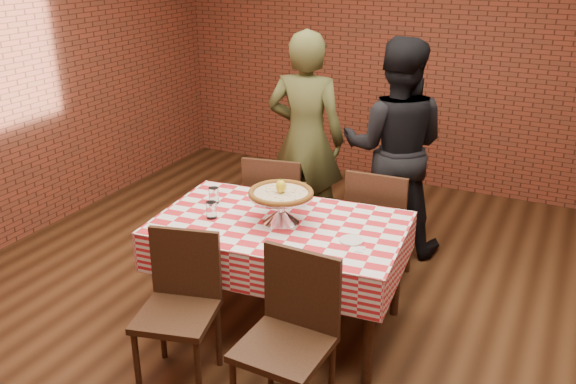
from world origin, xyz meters
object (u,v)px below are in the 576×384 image
object	(u,v)px
table	(280,275)
condiment_caddy	(299,195)
chair_near_right	(284,346)
diner_olive	(306,139)
pizza_stand	(281,208)
pizza	(281,194)
water_glass_right	(214,195)
chair_near_left	(176,315)
chair_far_left	(279,207)
chair_far_right	(380,224)
diner_black	(394,148)
water_glass_left	(211,210)

from	to	relation	value
table	condiment_caddy	xyz separation A→B (m)	(-0.01, 0.30, 0.46)
chair_near_right	diner_olive	world-z (taller)	diner_olive
pizza_stand	diner_olive	distance (m)	1.32
table	condiment_caddy	size ratio (longest dim) A/B	10.55
pizza	table	bearing A→B (deg)	-101.63
water_glass_right	chair_near_left	bearing A→B (deg)	-71.79
water_glass_right	condiment_caddy	bearing A→B (deg)	23.28
pizza_stand	water_glass_right	distance (m)	0.55
pizza_stand	chair_near_right	size ratio (longest dim) A/B	0.45
diner_olive	chair_near_left	bearing A→B (deg)	85.49
chair_near_right	chair_far_left	bearing A→B (deg)	119.93
condiment_caddy	chair_near_right	size ratio (longest dim) A/B	0.16
table	chair_near_left	size ratio (longest dim) A/B	1.73
chair_far_left	diner_olive	size ratio (longest dim) A/B	0.52
chair_far_left	water_glass_right	bearing A→B (deg)	68.92
chair_near_left	chair_near_right	bearing A→B (deg)	-14.64
chair_far_right	diner_olive	size ratio (longest dim) A/B	0.52
chair_far_left	diner_black	size ratio (longest dim) A/B	0.53
pizza	chair_near_right	size ratio (longest dim) A/B	0.44
water_glass_left	condiment_caddy	size ratio (longest dim) A/B	0.74
pizza	chair_near_right	world-z (taller)	pizza
condiment_caddy	chair_near_right	bearing A→B (deg)	-96.75
chair_near_right	diner_black	world-z (taller)	diner_black
chair_near_left	diner_olive	distance (m)	2.10
water_glass_right	diner_black	distance (m)	1.59
pizza	chair_far_left	world-z (taller)	pizza
pizza	water_glass_left	distance (m)	0.47
chair_near_left	table	bearing A→B (deg)	57.07
table	pizza_stand	bearing A→B (deg)	78.37
pizza	chair_far_left	bearing A→B (deg)	118.20
pizza	diner_olive	size ratio (longest dim) A/B	0.23
condiment_caddy	chair_near_left	bearing A→B (deg)	-131.27
water_glass_left	chair_near_left	xyz separation A→B (m)	(0.16, -0.65, -0.36)
water_glass_right	diner_olive	xyz separation A→B (m)	(0.14, 1.19, 0.08)
chair_near_right	chair_far_left	xyz separation A→B (m)	(-0.84, 1.58, -0.00)
water_glass_left	chair_far_left	bearing A→B (deg)	89.57
chair_near_left	chair_far_left	world-z (taller)	chair_far_left
chair_near_right	pizza_stand	bearing A→B (deg)	119.69
diner_black	diner_olive	bearing A→B (deg)	-0.20
water_glass_left	condiment_caddy	bearing A→B (deg)	47.08
condiment_caddy	diner_olive	distance (m)	1.04
pizza_stand	pizza	size ratio (longest dim) A/B	1.02
chair_near_left	diner_black	xyz separation A→B (m)	(0.57, 2.20, 0.43)
water_glass_left	water_glass_right	size ratio (longest dim) A/B	1.00
table	chair_far_right	size ratio (longest dim) A/B	1.68
diner_black	condiment_caddy	bearing A→B (deg)	61.69
pizza	water_glass_right	size ratio (longest dim) A/B	3.76
pizza	chair_far_right	size ratio (longest dim) A/B	0.44
table	chair_far_left	distance (m)	0.90
chair_far_right	water_glass_right	bearing A→B (deg)	36.02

